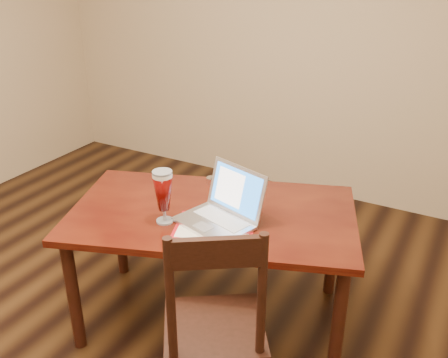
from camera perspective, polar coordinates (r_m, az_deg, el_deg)
The scene contains 3 objects.
room_shell at distance 1.98m, azimuth -20.43°, elevation 18.38°, with size 4.51×5.01×2.71m.
dining_table at distance 2.63m, azimuth -1.45°, elevation -5.11°, with size 1.67×1.27×0.97m.
dining_chair at distance 2.20m, azimuth -1.07°, elevation -16.70°, with size 0.58×0.58×1.01m.
Camera 1 is at (1.47, -1.32, 1.94)m, focal length 40.00 mm.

